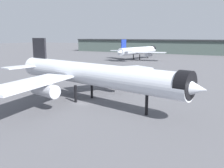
% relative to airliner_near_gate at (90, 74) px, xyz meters
% --- Properties ---
extents(ground, '(900.00, 900.00, 0.00)m').
position_rel_airliner_near_gate_xyz_m(ground, '(-0.70, -2.51, -6.98)').
color(ground, '#56565B').
extents(airliner_near_gate, '(57.82, 51.90, 15.84)m').
position_rel_airliner_near_gate_xyz_m(airliner_near_gate, '(0.00, 0.00, 0.00)').
color(airliner_near_gate, silver).
rests_on(airliner_near_gate, ground).
extents(airliner_far_taxiway, '(43.60, 48.49, 14.25)m').
position_rel_airliner_near_gate_xyz_m(airliner_far_taxiway, '(-30.21, 111.84, -0.69)').
color(airliner_far_taxiway, silver).
rests_on(airliner_far_taxiway, ground).
extents(terminal_building, '(200.81, 28.93, 24.52)m').
position_rel_airliner_near_gate_xyz_m(terminal_building, '(-25.26, 187.30, -0.22)').
color(terminal_building, '#475651').
rests_on(terminal_building, ground).
extents(baggage_cart_trailing, '(2.33, 2.67, 1.82)m').
position_rel_airliner_near_gate_xyz_m(baggage_cart_trailing, '(-11.04, 30.87, -6.00)').
color(baggage_cart_trailing, black).
rests_on(baggage_cart_trailing, ground).
extents(traffic_cone_near_nose, '(0.46, 0.46, 0.58)m').
position_rel_airliner_near_gate_xyz_m(traffic_cone_near_nose, '(-31.16, -1.42, -6.69)').
color(traffic_cone_near_nose, '#F2600C').
rests_on(traffic_cone_near_nose, ground).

